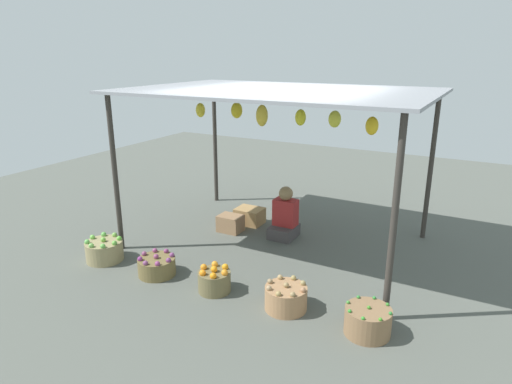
% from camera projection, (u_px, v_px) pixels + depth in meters
% --- Properties ---
extents(ground_plane, '(14.00, 14.00, 0.00)m').
position_uv_depth(ground_plane, '(277.00, 242.00, 6.53)').
color(ground_plane, '#565A53').
extents(market_stall_structure, '(3.99, 2.74, 2.19)m').
position_uv_depth(market_stall_structure, '(279.00, 99.00, 5.91)').
color(market_stall_structure, '#38332D').
rests_on(market_stall_structure, ground).
extents(vendor_person, '(0.36, 0.44, 0.78)m').
position_uv_depth(vendor_person, '(285.00, 218.00, 6.65)').
color(vendor_person, '#454040').
rests_on(vendor_person, ground).
extents(basket_green_apples, '(0.49, 0.49, 0.33)m').
position_uv_depth(basket_green_apples, '(104.00, 250.00, 5.94)').
color(basket_green_apples, '#94865B').
rests_on(basket_green_apples, ground).
extents(basket_purple_onions, '(0.46, 0.46, 0.28)m').
position_uv_depth(basket_purple_onions, '(157.00, 266.00, 5.56)').
color(basket_purple_onions, brown).
rests_on(basket_purple_onions, ground).
extents(basket_oranges, '(0.38, 0.38, 0.32)m').
position_uv_depth(basket_oranges, '(214.00, 280.00, 5.17)').
color(basket_oranges, brown).
rests_on(basket_oranges, ground).
extents(basket_potatoes, '(0.46, 0.46, 0.31)m').
position_uv_depth(basket_potatoes, '(286.00, 297.00, 4.81)').
color(basket_potatoes, '#A57951').
rests_on(basket_potatoes, ground).
extents(basket_green_chilies, '(0.46, 0.46, 0.31)m').
position_uv_depth(basket_green_chilies, '(368.00, 321.00, 4.38)').
color(basket_green_chilies, olive).
rests_on(basket_green_chilies, ground).
extents(wooden_crate_near_vendor, '(0.43, 0.34, 0.25)m').
position_uv_depth(wooden_crate_near_vendor, '(250.00, 216.00, 7.22)').
color(wooden_crate_near_vendor, '#A8804E').
rests_on(wooden_crate_near_vendor, ground).
extents(wooden_crate_stacked_rear, '(0.36, 0.28, 0.26)m').
position_uv_depth(wooden_crate_stacked_rear, '(230.00, 223.00, 6.91)').
color(wooden_crate_stacked_rear, '#926E4C').
rests_on(wooden_crate_stacked_rear, ground).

